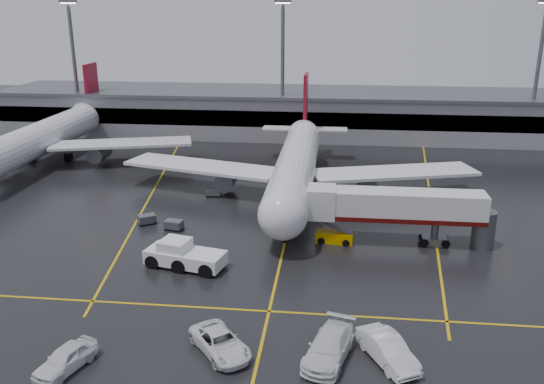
# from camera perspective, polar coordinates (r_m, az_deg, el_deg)

# --- Properties ---
(ground) EXTENTS (220.00, 220.00, 0.00)m
(ground) POSITION_cam_1_polar(r_m,az_deg,el_deg) (68.95, 1.84, -2.70)
(ground) COLOR black
(ground) RESTS_ON ground
(apron_line_centre) EXTENTS (0.25, 90.00, 0.02)m
(apron_line_centre) POSITION_cam_1_polar(r_m,az_deg,el_deg) (68.95, 1.84, -2.69)
(apron_line_centre) COLOR gold
(apron_line_centre) RESTS_ON ground
(apron_line_stop) EXTENTS (60.00, 0.25, 0.02)m
(apron_line_stop) POSITION_cam_1_polar(r_m,az_deg,el_deg) (49.11, -0.30, -11.83)
(apron_line_stop) COLOR gold
(apron_line_stop) RESTS_ON ground
(apron_line_left) EXTENTS (9.99, 69.35, 0.02)m
(apron_line_left) POSITION_cam_1_polar(r_m,az_deg,el_deg) (82.09, -11.63, 0.39)
(apron_line_left) COLOR gold
(apron_line_left) RESTS_ON ground
(apron_line_right) EXTENTS (7.57, 69.64, 0.02)m
(apron_line_right) POSITION_cam_1_polar(r_m,az_deg,el_deg) (79.26, 15.53, -0.55)
(apron_line_right) COLOR gold
(apron_line_right) RESTS_ON ground
(terminal) EXTENTS (122.00, 19.00, 8.60)m
(terminal) POSITION_cam_1_polar(r_m,az_deg,el_deg) (114.08, 3.84, 7.93)
(terminal) COLOR gray
(terminal) RESTS_ON ground
(light_mast_left) EXTENTS (3.00, 1.20, 25.45)m
(light_mast_left) POSITION_cam_1_polar(r_m,az_deg,el_deg) (117.84, -19.17, 12.31)
(light_mast_left) COLOR #595B60
(light_mast_left) RESTS_ON ground
(light_mast_mid) EXTENTS (3.00, 1.20, 25.45)m
(light_mast_mid) POSITION_cam_1_polar(r_m,az_deg,el_deg) (107.17, 1.06, 12.79)
(light_mast_mid) COLOR #595B60
(light_mast_mid) RESTS_ON ground
(light_mast_right) EXTENTS (3.00, 1.20, 25.45)m
(light_mast_right) POSITION_cam_1_polar(r_m,az_deg,el_deg) (112.29, 25.08, 11.37)
(light_mast_right) COLOR #595B60
(light_mast_right) RESTS_ON ground
(main_airliner) EXTENTS (48.80, 45.60, 14.10)m
(main_airliner) POSITION_cam_1_polar(r_m,az_deg,el_deg) (76.84, 2.46, 2.81)
(main_airliner) COLOR silver
(main_airliner) RESTS_ON ground
(second_airliner) EXTENTS (48.80, 45.60, 14.10)m
(second_airliner) POSITION_cam_1_polar(r_m,az_deg,el_deg) (100.04, -21.86, 5.14)
(second_airliner) COLOR silver
(second_airliner) RESTS_ON ground
(jet_bridge) EXTENTS (19.90, 3.40, 6.05)m
(jet_bridge) POSITION_cam_1_polar(r_m,az_deg,el_deg) (62.16, 12.40, -1.65)
(jet_bridge) COLOR silver
(jet_bridge) RESTS_ON ground
(pushback_tractor) EXTENTS (8.33, 4.93, 2.79)m
(pushback_tractor) POSITION_cam_1_polar(r_m,az_deg,el_deg) (57.08, -8.84, -6.32)
(pushback_tractor) COLOR white
(pushback_tractor) RESTS_ON ground
(belt_loader) EXTENTS (4.16, 2.27, 2.53)m
(belt_loader) POSITION_cam_1_polar(r_m,az_deg,el_deg) (62.50, 6.27, -4.46)
(belt_loader) COLOR #C68C00
(belt_loader) RESTS_ON ground
(service_van_a) EXTENTS (5.89, 6.40, 1.66)m
(service_van_a) POSITION_cam_1_polar(r_m,az_deg,el_deg) (43.77, -5.20, -14.76)
(service_van_a) COLOR white
(service_van_a) RESTS_ON ground
(service_van_b) EXTENTS (4.41, 7.17, 1.94)m
(service_van_b) POSITION_cam_1_polar(r_m,az_deg,el_deg) (43.13, 5.74, -15.11)
(service_van_b) COLOR silver
(service_van_b) RESTS_ON ground
(service_van_c) EXTENTS (4.59, 6.20, 1.95)m
(service_van_c) POSITION_cam_1_polar(r_m,az_deg,el_deg) (43.43, 11.47, -15.16)
(service_van_c) COLOR white
(service_van_c) RESTS_ON ground
(service_van_d) EXTENTS (3.59, 5.49, 1.74)m
(service_van_d) POSITION_cam_1_polar(r_m,az_deg,el_deg) (44.32, -19.93, -15.40)
(service_van_d) COLOR white
(service_van_d) RESTS_ON ground
(baggage_cart_a) EXTENTS (2.23, 1.69, 1.12)m
(baggage_cart_a) POSITION_cam_1_polar(r_m,az_deg,el_deg) (66.44, -9.77, -3.22)
(baggage_cart_a) COLOR #595B60
(baggage_cart_a) RESTS_ON ground
(baggage_cart_b) EXTENTS (2.39, 2.19, 1.12)m
(baggage_cart_b) POSITION_cam_1_polar(r_m,az_deg,el_deg) (68.74, -12.40, -2.64)
(baggage_cart_b) COLOR #595B60
(baggage_cart_b) RESTS_ON ground
(baggage_cart_c) EXTENTS (2.03, 1.34, 1.12)m
(baggage_cart_c) POSITION_cam_1_polar(r_m,az_deg,el_deg) (77.26, -5.83, 0.04)
(baggage_cart_c) COLOR #595B60
(baggage_cart_c) RESTS_ON ground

